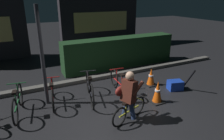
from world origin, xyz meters
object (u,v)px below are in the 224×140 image
object	(u,v)px
parked_bike_center_left	(52,93)
street_post	(42,58)
traffic_cone_near	(158,92)
closed_umbrella	(188,80)
parked_bike_right_mid	(120,83)
blue_crate	(175,85)
traffic_cone_far	(151,77)
parked_bike_center_right	(90,88)
cyclist	(128,97)
parked_bike_left_mid	(18,102)

from	to	relation	value
parked_bike_center_left	street_post	bearing A→B (deg)	64.47
traffic_cone_near	closed_umbrella	distance (m)	1.30
street_post	parked_bike_right_mid	size ratio (longest dim) A/B	1.72
parked_bike_center_left	closed_umbrella	xyz separation A→B (m)	(3.91, -1.05, 0.06)
blue_crate	traffic_cone_far	bearing A→B (deg)	126.69
street_post	traffic_cone_near	world-z (taller)	street_post
closed_umbrella	traffic_cone_near	bearing A→B (deg)	-80.57
parked_bike_center_right	blue_crate	distance (m)	2.71
blue_crate	cyclist	xyz separation A→B (m)	(-2.21, -0.80, 0.48)
parked_bike_center_right	traffic_cone_near	size ratio (longest dim) A/B	2.60
parked_bike_center_left	traffic_cone_near	world-z (taller)	parked_bike_center_left
parked_bike_center_left	parked_bike_center_right	world-z (taller)	parked_bike_center_right
cyclist	traffic_cone_near	bearing A→B (deg)	-1.49
street_post	parked_bike_left_mid	distance (m)	1.25
street_post	parked_bike_right_mid	bearing A→B (deg)	-8.96
blue_crate	street_post	bearing A→B (deg)	166.61
traffic_cone_far	blue_crate	size ratio (longest dim) A/B	1.34
parked_bike_left_mid	parked_bike_right_mid	distance (m)	2.84
cyclist	parked_bike_right_mid	bearing A→B (deg)	49.12
street_post	parked_bike_center_right	world-z (taller)	street_post
parked_bike_center_left	traffic_cone_near	xyz separation A→B (m)	(2.62, -1.20, -0.01)
parked_bike_left_mid	traffic_cone_near	world-z (taller)	parked_bike_left_mid
cyclist	blue_crate	bearing A→B (deg)	-0.12
street_post	blue_crate	bearing A→B (deg)	-13.39
cyclist	parked_bike_center_right	bearing A→B (deg)	87.73
parked_bike_left_mid	traffic_cone_near	distance (m)	3.66
traffic_cone_near	street_post	bearing A→B (deg)	154.79
parked_bike_center_left	cyclist	distance (m)	2.17
parked_bike_left_mid	blue_crate	xyz separation A→B (m)	(4.52, -0.67, -0.18)
traffic_cone_near	cyclist	world-z (taller)	cyclist
traffic_cone_near	parked_bike_center_right	bearing A→B (deg)	148.95
parked_bike_center_right	closed_umbrella	bearing A→B (deg)	-92.19
street_post	cyclist	world-z (taller)	street_post
blue_crate	parked_bike_center_right	bearing A→B (deg)	167.67
traffic_cone_near	closed_umbrella	size ratio (longest dim) A/B	0.75
street_post	parked_bike_center_right	distance (m)	1.52
parked_bike_center_right	traffic_cone_near	bearing A→B (deg)	-107.38
parked_bike_right_mid	parked_bike_center_right	bearing A→B (deg)	94.95
cyclist	closed_umbrella	xyz separation A→B (m)	(2.48, 0.55, -0.25)
parked_bike_right_mid	closed_umbrella	distance (m)	2.12
parked_bike_center_left	parked_bike_right_mid	distance (m)	1.97
street_post	traffic_cone_far	world-z (taller)	street_post
traffic_cone_near	traffic_cone_far	world-z (taller)	traffic_cone_near
closed_umbrella	parked_bike_center_left	bearing A→B (deg)	-102.22
traffic_cone_near	blue_crate	xyz separation A→B (m)	(1.02, 0.40, -0.16)
parked_bike_right_mid	parked_bike_center_left	bearing A→B (deg)	88.75
parked_bike_center_right	traffic_cone_near	xyz separation A→B (m)	(1.62, -0.98, -0.05)
parked_bike_right_mid	parked_bike_left_mid	bearing A→B (deg)	93.49
street_post	cyclist	size ratio (longest dim) A/B	2.11
street_post	parked_bike_left_mid	bearing A→B (deg)	-162.44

